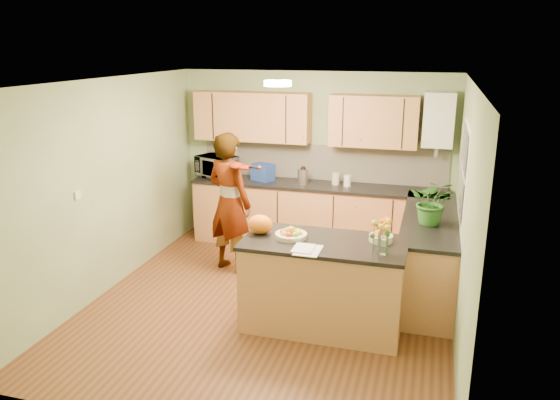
# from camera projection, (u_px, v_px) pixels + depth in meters

# --- Properties ---
(floor) EXTENTS (4.50, 4.50, 0.00)m
(floor) POSITION_uv_depth(u_px,v_px,m) (271.00, 303.00, 6.26)
(floor) COLOR #573018
(floor) RESTS_ON ground
(ceiling) EXTENTS (4.00, 4.50, 0.02)m
(ceiling) POSITION_uv_depth(u_px,v_px,m) (270.00, 81.00, 5.57)
(ceiling) COLOR white
(ceiling) RESTS_ON wall_back
(wall_back) EXTENTS (4.00, 0.02, 2.50)m
(wall_back) POSITION_uv_depth(u_px,v_px,m) (315.00, 158.00, 7.99)
(wall_back) COLOR gray
(wall_back) RESTS_ON floor
(wall_front) EXTENTS (4.00, 0.02, 2.50)m
(wall_front) POSITION_uv_depth(u_px,v_px,m) (177.00, 283.00, 3.83)
(wall_front) COLOR gray
(wall_front) RESTS_ON floor
(wall_left) EXTENTS (0.02, 4.50, 2.50)m
(wall_left) POSITION_uv_depth(u_px,v_px,m) (108.00, 186.00, 6.44)
(wall_left) COLOR gray
(wall_left) RESTS_ON floor
(wall_right) EXTENTS (0.02, 4.50, 2.50)m
(wall_right) POSITION_uv_depth(u_px,v_px,m) (464.00, 214.00, 5.38)
(wall_right) COLOR gray
(wall_right) RESTS_ON floor
(back_counter) EXTENTS (3.64, 0.62, 0.94)m
(back_counter) POSITION_uv_depth(u_px,v_px,m) (316.00, 215.00, 7.90)
(back_counter) COLOR #BF7B4C
(back_counter) RESTS_ON floor
(right_counter) EXTENTS (0.62, 2.24, 0.94)m
(right_counter) POSITION_uv_depth(u_px,v_px,m) (428.00, 254.00, 6.46)
(right_counter) COLOR #BF7B4C
(right_counter) RESTS_ON floor
(splashback) EXTENTS (3.60, 0.02, 0.52)m
(splashback) POSITION_uv_depth(u_px,v_px,m) (321.00, 162.00, 7.96)
(splashback) COLOR beige
(splashback) RESTS_ON back_counter
(upper_cabinets) EXTENTS (3.20, 0.34, 0.70)m
(upper_cabinets) POSITION_uv_depth(u_px,v_px,m) (301.00, 118.00, 7.71)
(upper_cabinets) COLOR #BF7B4C
(upper_cabinets) RESTS_ON wall_back
(boiler) EXTENTS (0.40, 0.30, 0.86)m
(boiler) POSITION_uv_depth(u_px,v_px,m) (439.00, 120.00, 7.21)
(boiler) COLOR white
(boiler) RESTS_ON wall_back
(window_right) EXTENTS (0.01, 1.30, 1.05)m
(window_right) POSITION_uv_depth(u_px,v_px,m) (463.00, 171.00, 5.86)
(window_right) COLOR white
(window_right) RESTS_ON wall_right
(light_switch) EXTENTS (0.02, 0.09, 0.09)m
(light_switch) POSITION_uv_depth(u_px,v_px,m) (78.00, 195.00, 5.87)
(light_switch) COLOR white
(light_switch) RESTS_ON wall_left
(ceiling_lamp) EXTENTS (0.30, 0.30, 0.07)m
(ceiling_lamp) POSITION_uv_depth(u_px,v_px,m) (278.00, 83.00, 5.85)
(ceiling_lamp) COLOR #FFEABF
(ceiling_lamp) RESTS_ON ceiling
(peninsula_island) EXTENTS (1.65, 0.85, 0.95)m
(peninsula_island) POSITION_uv_depth(u_px,v_px,m) (323.00, 284.00, 5.65)
(peninsula_island) COLOR #BF7B4C
(peninsula_island) RESTS_ON floor
(fruit_dish) EXTENTS (0.33, 0.33, 0.12)m
(fruit_dish) POSITION_uv_depth(u_px,v_px,m) (291.00, 233.00, 5.60)
(fruit_dish) COLOR beige
(fruit_dish) RESTS_ON peninsula_island
(orange_bowl) EXTENTS (0.24, 0.24, 0.14)m
(orange_bowl) POSITION_uv_depth(u_px,v_px,m) (381.00, 236.00, 5.50)
(orange_bowl) COLOR beige
(orange_bowl) RESTS_ON peninsula_island
(flower_vase) EXTENTS (0.24, 0.24, 0.44)m
(flower_vase) POSITION_uv_depth(u_px,v_px,m) (384.00, 225.00, 5.11)
(flower_vase) COLOR silver
(flower_vase) RESTS_ON peninsula_island
(orange_bag) EXTENTS (0.30, 0.26, 0.20)m
(orange_bag) POSITION_uv_depth(u_px,v_px,m) (260.00, 224.00, 5.72)
(orange_bag) COLOR orange
(orange_bag) RESTS_ON peninsula_island
(papers) EXTENTS (0.24, 0.33, 0.01)m
(papers) POSITION_uv_depth(u_px,v_px,m) (308.00, 250.00, 5.27)
(papers) COLOR silver
(papers) RESTS_ON peninsula_island
(violinist) EXTENTS (0.78, 0.66, 1.82)m
(violinist) POSITION_uv_depth(u_px,v_px,m) (229.00, 203.00, 6.96)
(violinist) COLOR tan
(violinist) RESTS_ON floor
(violin) EXTENTS (0.65, 0.56, 0.16)m
(violin) POSITION_uv_depth(u_px,v_px,m) (237.00, 166.00, 6.56)
(violin) COLOR #531205
(violin) RESTS_ON violinist
(microwave) EXTENTS (0.68, 0.58, 0.32)m
(microwave) POSITION_uv_depth(u_px,v_px,m) (217.00, 167.00, 8.15)
(microwave) COLOR white
(microwave) RESTS_ON back_counter
(blue_box) EXTENTS (0.36, 0.32, 0.24)m
(blue_box) POSITION_uv_depth(u_px,v_px,m) (263.00, 172.00, 7.97)
(blue_box) COLOR #203C93
(blue_box) RESTS_ON back_counter
(kettle) EXTENTS (0.16, 0.16, 0.29)m
(kettle) POSITION_uv_depth(u_px,v_px,m) (303.00, 175.00, 7.77)
(kettle) COLOR #B5B5B9
(kettle) RESTS_ON back_counter
(jar_cream) EXTENTS (0.13, 0.13, 0.17)m
(jar_cream) POSITION_uv_depth(u_px,v_px,m) (336.00, 179.00, 7.73)
(jar_cream) COLOR beige
(jar_cream) RESTS_ON back_counter
(jar_white) EXTENTS (0.13, 0.13, 0.16)m
(jar_white) POSITION_uv_depth(u_px,v_px,m) (347.00, 181.00, 7.64)
(jar_white) COLOR white
(jar_white) RESTS_ON back_counter
(potted_plant) EXTENTS (0.48, 0.42, 0.52)m
(potted_plant) POSITION_uv_depth(u_px,v_px,m) (433.00, 202.00, 5.99)
(potted_plant) COLOR #2C6923
(potted_plant) RESTS_ON right_counter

